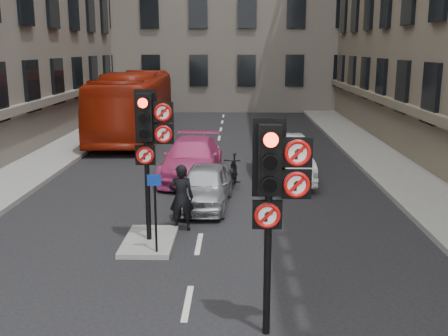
{
  "coord_description": "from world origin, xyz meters",
  "views": [
    {
      "loc": [
        0.89,
        -6.87,
        4.64
      ],
      "look_at": [
        0.68,
        1.92,
        2.6
      ],
      "focal_mm": 42.0,
      "sensor_mm": 36.0,
      "label": 1
    }
  ],
  "objects_px": {
    "car_white": "(282,158)",
    "car_pink": "(192,159)",
    "motorcycle": "(233,172)",
    "motorcyclist": "(181,198)",
    "car_silver": "(205,185)",
    "signal_far": "(149,133)",
    "signal_near": "(275,183)",
    "bus_red": "(134,104)",
    "info_sign": "(155,202)"
  },
  "relations": [
    {
      "from": "signal_near",
      "to": "signal_far",
      "type": "height_order",
      "value": "signal_far"
    },
    {
      "from": "car_white",
      "to": "car_pink",
      "type": "relative_size",
      "value": 0.96
    },
    {
      "from": "motorcycle",
      "to": "info_sign",
      "type": "bearing_deg",
      "value": -100.45
    },
    {
      "from": "signal_near",
      "to": "info_sign",
      "type": "bearing_deg",
      "value": 126.78
    },
    {
      "from": "signal_far",
      "to": "car_pink",
      "type": "height_order",
      "value": "signal_far"
    },
    {
      "from": "signal_far",
      "to": "car_silver",
      "type": "xyz_separation_m",
      "value": [
        1.08,
        3.17,
        -2.09
      ]
    },
    {
      "from": "car_silver",
      "to": "bus_red",
      "type": "bearing_deg",
      "value": 114.01
    },
    {
      "from": "signal_far",
      "to": "bus_red",
      "type": "relative_size",
      "value": 0.3
    },
    {
      "from": "signal_far",
      "to": "car_pink",
      "type": "distance_m",
      "value": 6.89
    },
    {
      "from": "car_silver",
      "to": "car_white",
      "type": "relative_size",
      "value": 0.78
    },
    {
      "from": "bus_red",
      "to": "motorcyclist",
      "type": "relative_size",
      "value": 6.91
    },
    {
      "from": "signal_far",
      "to": "car_white",
      "type": "relative_size",
      "value": 0.77
    },
    {
      "from": "motorcycle",
      "to": "info_sign",
      "type": "height_order",
      "value": "info_sign"
    },
    {
      "from": "signal_near",
      "to": "motorcyclist",
      "type": "relative_size",
      "value": 2.05
    },
    {
      "from": "car_white",
      "to": "signal_near",
      "type": "bearing_deg",
      "value": -100.08
    },
    {
      "from": "bus_red",
      "to": "motorcyclist",
      "type": "bearing_deg",
      "value": -76.67
    },
    {
      "from": "car_silver",
      "to": "signal_far",
      "type": "bearing_deg",
      "value": -104.38
    },
    {
      "from": "car_white",
      "to": "info_sign",
      "type": "relative_size",
      "value": 2.57
    },
    {
      "from": "motorcycle",
      "to": "motorcyclist",
      "type": "distance_m",
      "value": 4.26
    },
    {
      "from": "signal_near",
      "to": "signal_far",
      "type": "xyz_separation_m",
      "value": [
        -2.6,
        4.0,
        0.12
      ]
    },
    {
      "from": "info_sign",
      "to": "bus_red",
      "type": "bearing_deg",
      "value": 100.77
    },
    {
      "from": "info_sign",
      "to": "motorcyclist",
      "type": "bearing_deg",
      "value": 76.4
    },
    {
      "from": "car_pink",
      "to": "motorcyclist",
      "type": "distance_m",
      "value": 5.58
    },
    {
      "from": "car_white",
      "to": "motorcycle",
      "type": "relative_size",
      "value": 2.43
    },
    {
      "from": "signal_far",
      "to": "info_sign",
      "type": "xyz_separation_m",
      "value": [
        0.21,
        -0.81,
        -1.42
      ]
    },
    {
      "from": "signal_near",
      "to": "car_silver",
      "type": "bearing_deg",
      "value": 101.98
    },
    {
      "from": "motorcyclist",
      "to": "car_pink",
      "type": "bearing_deg",
      "value": -89.91
    },
    {
      "from": "car_pink",
      "to": "bus_red",
      "type": "bearing_deg",
      "value": 114.7
    },
    {
      "from": "bus_red",
      "to": "motorcycle",
      "type": "height_order",
      "value": "bus_red"
    },
    {
      "from": "car_pink",
      "to": "motorcycle",
      "type": "relative_size",
      "value": 2.53
    },
    {
      "from": "motorcyclist",
      "to": "info_sign",
      "type": "bearing_deg",
      "value": 76.03
    },
    {
      "from": "info_sign",
      "to": "car_pink",
      "type": "bearing_deg",
      "value": 86.97
    },
    {
      "from": "bus_red",
      "to": "car_pink",
      "type": "bearing_deg",
      "value": -69.26
    },
    {
      "from": "car_white",
      "to": "bus_red",
      "type": "bearing_deg",
      "value": 123.3
    },
    {
      "from": "motorcyclist",
      "to": "signal_far",
      "type": "bearing_deg",
      "value": 57.23
    },
    {
      "from": "bus_red",
      "to": "car_silver",
      "type": "bearing_deg",
      "value": -72.24
    },
    {
      "from": "motorcyclist",
      "to": "car_silver",
      "type": "bearing_deg",
      "value": -104.32
    },
    {
      "from": "signal_far",
      "to": "car_pink",
      "type": "xyz_separation_m",
      "value": [
        0.41,
        6.58,
        -2.0
      ]
    },
    {
      "from": "car_silver",
      "to": "motorcyclist",
      "type": "bearing_deg",
      "value": -98.02
    },
    {
      "from": "car_white",
      "to": "motorcyclist",
      "type": "distance_m",
      "value": 6.34
    },
    {
      "from": "car_silver",
      "to": "signal_near",
      "type": "bearing_deg",
      "value": -73.63
    },
    {
      "from": "motorcyclist",
      "to": "motorcycle",
      "type": "bearing_deg",
      "value": -109.88
    },
    {
      "from": "signal_near",
      "to": "bus_red",
      "type": "relative_size",
      "value": 0.3
    },
    {
      "from": "car_white",
      "to": "car_pink",
      "type": "distance_m",
      "value": 3.25
    },
    {
      "from": "signal_near",
      "to": "car_white",
      "type": "height_order",
      "value": "signal_near"
    },
    {
      "from": "car_pink",
      "to": "bus_red",
      "type": "height_order",
      "value": "bus_red"
    },
    {
      "from": "car_white",
      "to": "car_pink",
      "type": "xyz_separation_m",
      "value": [
        -3.25,
        0.03,
        -0.06
      ]
    },
    {
      "from": "signal_far",
      "to": "bus_red",
      "type": "xyz_separation_m",
      "value": [
        -3.39,
        15.7,
        -1.03
      ]
    },
    {
      "from": "signal_near",
      "to": "motorcycle",
      "type": "relative_size",
      "value": 1.87
    },
    {
      "from": "signal_far",
      "to": "motorcycle",
      "type": "xyz_separation_m",
      "value": [
        1.91,
        5.05,
        -2.13
      ]
    }
  ]
}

